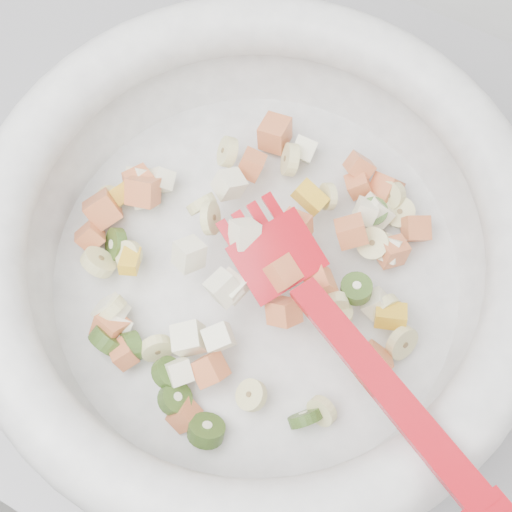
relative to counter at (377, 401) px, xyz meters
The scene contains 2 objects.
counter is the anchor object (origin of this frame).
mixing_bowl 0.55m from the counter, 163.00° to the right, with size 0.43×0.42×0.14m.
Camera 1 is at (-0.09, 1.24, 1.41)m, focal length 45.00 mm.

